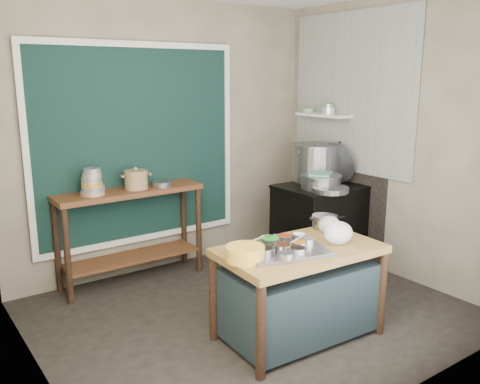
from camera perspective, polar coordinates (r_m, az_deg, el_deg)
floor at (r=4.59m, az=1.38°, el=-13.51°), size 3.50×3.00×0.02m
back_wall at (r=5.43m, az=-8.20°, el=6.11°), size 3.50×0.02×2.80m
left_wall at (r=3.42m, az=-22.82°, el=1.20°), size 0.02×3.00×2.80m
right_wall at (r=5.39m, az=16.67°, el=5.66°), size 0.02×3.00×2.80m
curtain_panel at (r=5.25m, az=-11.38°, el=5.21°), size 2.10×0.02×1.90m
curtain_frame at (r=5.24m, az=-11.34°, el=5.19°), size 2.22×0.03×2.02m
tile_panel at (r=5.69m, az=12.39°, el=10.81°), size 0.02×1.70×1.70m
soot_patch at (r=5.91m, az=11.17°, el=-0.33°), size 0.01×1.30×1.30m
wall_shelf at (r=5.84m, az=9.37°, el=8.52°), size 0.22×0.70×0.03m
prep_table at (r=4.08m, az=6.59°, el=-11.14°), size 1.28×0.78×0.75m
back_counter at (r=5.19m, az=-12.10°, el=-4.83°), size 1.45×0.40×0.95m
stove_block at (r=5.65m, az=9.05°, el=-3.77°), size 0.90×0.68×0.85m
stove_top at (r=5.54m, az=9.21°, el=0.59°), size 0.92×0.69×0.03m
condiment_tray at (r=3.82m, az=4.97°, el=-6.56°), size 0.71×0.58×0.03m
condiment_bowls at (r=3.80m, az=4.60°, el=-5.99°), size 0.56×0.42×0.06m
yellow_basin at (r=3.62m, az=0.59°, el=-6.91°), size 0.35×0.35×0.11m
saucepan at (r=4.43m, az=9.37°, el=-3.31°), size 0.23×0.23×0.11m
plastic_bag_a at (r=4.03m, az=10.97°, el=-4.53°), size 0.28×0.25×0.18m
plastic_bag_b at (r=4.31m, az=9.98°, el=-3.61°), size 0.24×0.22×0.14m
bowl_stack at (r=4.90m, az=-16.30°, el=0.95°), size 0.22×0.22×0.25m
utensil_cup at (r=4.93m, az=-15.97°, el=0.22°), size 0.15×0.15×0.08m
ceramic_crock at (r=5.06m, az=-11.60°, el=1.26°), size 0.29×0.29×0.16m
wide_bowl at (r=5.14m, az=-8.78°, el=0.92°), size 0.22×0.22×0.05m
stock_pot at (r=5.70m, az=8.54°, el=3.27°), size 0.58×0.58×0.42m
pot_lid at (r=5.68m, az=10.88°, el=3.28°), size 0.18×0.47×0.45m
steamer at (r=5.37m, az=9.05°, el=1.17°), size 0.59×0.59×0.15m
green_cloth at (r=5.36m, az=9.08°, el=2.04°), size 0.34×0.33×0.02m
shallow_pan at (r=5.23m, az=10.10°, el=0.27°), size 0.45×0.45×0.05m
shelf_bowl_stack at (r=5.78m, az=9.89°, el=9.13°), size 0.14×0.14×0.11m
shelf_bowl_green at (r=6.01m, az=7.72°, el=9.07°), size 0.17×0.17×0.05m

